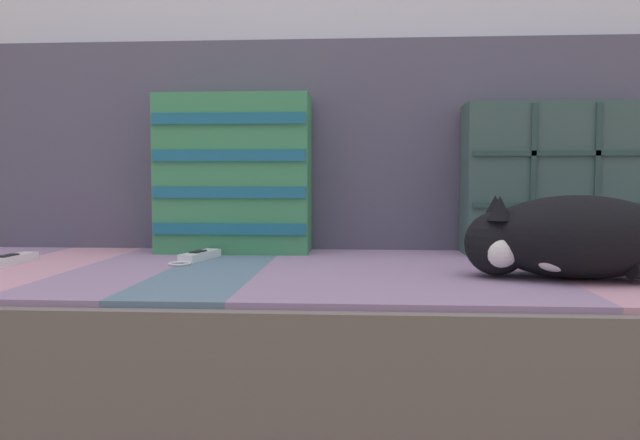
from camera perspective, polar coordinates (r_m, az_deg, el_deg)
couch at (r=1.35m, az=-0.79°, el=-12.77°), size 1.80×0.89×0.40m
sofa_backrest at (r=1.68m, az=0.22°, el=6.72°), size 1.76×0.14×0.54m
throw_pillow_quilted at (r=1.59m, az=20.77°, el=3.49°), size 0.43×0.14×0.36m
throw_pillow_striped at (r=1.56m, az=-7.86°, el=4.17°), size 0.37×0.14×0.39m
sleeping_cat at (r=1.21m, az=21.52°, el=-1.57°), size 0.41×0.23×0.15m
game_remote_near at (r=1.42m, az=-11.05°, el=-3.27°), size 0.08×0.19×0.02m
game_remote_far at (r=1.48m, az=-26.55°, el=-3.32°), size 0.05×0.20×0.02m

